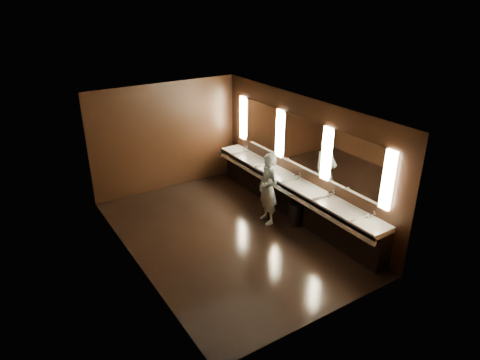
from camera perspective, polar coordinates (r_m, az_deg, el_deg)
name	(u,v)px	position (r m, az deg, el deg)	size (l,w,h in m)	color
floor	(227,235)	(9.37, -1.75, -7.41)	(6.00, 6.00, 0.00)	black
ceiling	(225,109)	(8.25, -1.99, 9.38)	(4.00, 6.00, 0.02)	#2D2D2B
wall_back	(166,137)	(11.23, -9.80, 5.66)	(4.00, 0.02, 2.80)	black
wall_front	(329,245)	(6.62, 11.78, -8.43)	(4.00, 0.02, 2.80)	black
wall_left	(131,201)	(7.98, -14.29, -2.69)	(0.02, 6.00, 2.80)	black
wall_right	(302,157)	(9.81, 8.22, 3.00)	(0.02, 6.00, 2.80)	black
sink_counter	(293,195)	(10.04, 7.02, -2.04)	(0.55, 5.40, 1.01)	black
mirror_band	(302,143)	(9.67, 8.26, 4.90)	(0.06, 5.03, 1.15)	#FFEBBC
person	(268,189)	(9.54, 3.76, -1.16)	(0.60, 0.40, 1.66)	#98C6E3
trash_bin	(296,214)	(9.74, 7.51, -4.45)	(0.35, 0.35, 0.54)	black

